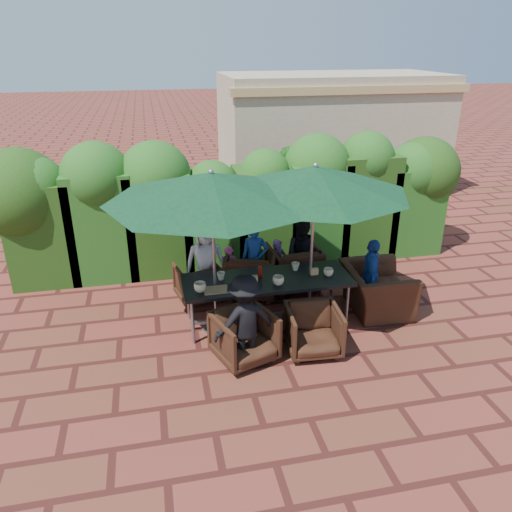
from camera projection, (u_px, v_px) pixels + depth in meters
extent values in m
plane|color=maroon|center=(267.00, 322.00, 7.77)|extent=(80.00, 80.00, 0.00)
cube|color=black|center=(267.00, 280.00, 7.48)|extent=(2.53, 0.90, 0.05)
cube|color=gray|center=(267.00, 315.00, 7.72)|extent=(2.33, 0.05, 0.05)
cylinder|color=gray|center=(193.00, 322.00, 7.09)|extent=(0.05, 0.05, 0.70)
cylinder|color=gray|center=(188.00, 299.00, 7.71)|extent=(0.05, 0.05, 0.70)
cylinder|color=gray|center=(347.00, 305.00, 7.54)|extent=(0.05, 0.05, 0.70)
cylinder|color=gray|center=(331.00, 285.00, 8.16)|extent=(0.05, 0.05, 0.70)
cylinder|color=gray|center=(217.00, 327.00, 7.60)|extent=(0.44, 0.44, 0.03)
cylinder|color=gray|center=(214.00, 256.00, 7.13)|extent=(0.04, 0.04, 2.40)
cone|color=black|center=(211.00, 186.00, 6.72)|extent=(2.96, 2.96, 0.38)
sphere|color=gray|center=(211.00, 172.00, 6.64)|extent=(0.08, 0.08, 0.08)
cylinder|color=gray|center=(308.00, 315.00, 7.94)|extent=(0.44, 0.44, 0.03)
cylinder|color=gray|center=(312.00, 246.00, 7.46)|extent=(0.04, 0.04, 2.40)
cone|color=black|center=(315.00, 179.00, 7.06)|extent=(2.75, 2.75, 0.38)
sphere|color=gray|center=(316.00, 166.00, 6.98)|extent=(0.08, 0.08, 0.08)
imported|color=black|center=(198.00, 280.00, 8.32)|extent=(0.80, 0.77, 0.70)
imported|color=black|center=(251.00, 271.00, 8.45)|extent=(1.04, 1.01, 0.86)
imported|color=black|center=(294.00, 265.00, 8.69)|extent=(0.88, 0.83, 0.86)
imported|color=black|center=(244.00, 334.00, 6.73)|extent=(0.94, 0.91, 0.77)
imported|color=black|center=(313.00, 328.00, 6.90)|extent=(0.77, 0.72, 0.74)
imported|color=black|center=(377.00, 283.00, 7.93)|extent=(0.79, 1.16, 0.98)
imported|color=silver|center=(206.00, 261.00, 8.22)|extent=(0.70, 0.44, 1.36)
imported|color=#1B4193|center=(255.00, 260.00, 8.41)|extent=(0.51, 0.45, 1.26)
imported|color=black|center=(303.00, 256.00, 8.47)|extent=(0.74, 0.62, 1.33)
imported|color=black|center=(245.00, 321.00, 6.54)|extent=(0.89, 0.52, 1.30)
imported|color=#1B4193|center=(371.00, 275.00, 7.91)|extent=(0.55, 0.78, 1.20)
imported|color=#E9529B|center=(230.00, 270.00, 8.49)|extent=(0.34, 0.29, 0.86)
imported|color=#774392|center=(278.00, 264.00, 8.65)|extent=(0.39, 0.36, 0.91)
imported|color=#287D22|center=(289.00, 185.00, 11.57)|extent=(1.74, 1.56, 1.86)
imported|color=#E9529B|center=(324.00, 180.00, 11.92)|extent=(1.07, 0.96, 1.90)
imported|color=gray|center=(353.00, 183.00, 12.01)|extent=(1.09, 1.20, 1.75)
imported|color=beige|center=(200.00, 287.00, 7.06)|extent=(0.18, 0.18, 0.14)
imported|color=beige|center=(221.00, 276.00, 7.42)|extent=(0.12, 0.12, 0.12)
imported|color=beige|center=(278.00, 280.00, 7.26)|extent=(0.17, 0.17, 0.13)
imported|color=beige|center=(295.00, 266.00, 7.73)|extent=(0.13, 0.13, 0.12)
imported|color=beige|center=(328.00, 272.00, 7.54)|extent=(0.15, 0.15, 0.12)
cylinder|color=#B20C0A|center=(261.00, 272.00, 7.50)|extent=(0.04, 0.04, 0.17)
cylinder|color=#4C230C|center=(259.00, 271.00, 7.51)|extent=(0.04, 0.04, 0.17)
cube|color=#AB7E52|center=(216.00, 290.00, 7.11)|extent=(0.35, 0.25, 0.02)
cube|color=#DCB071|center=(254.00, 279.00, 7.35)|extent=(0.12, 0.06, 0.10)
cube|color=#DCB071|center=(314.00, 271.00, 7.58)|extent=(0.12, 0.06, 0.10)
cube|color=#16360E|center=(44.00, 232.00, 8.79)|extent=(1.15, 0.95, 1.84)
sphere|color=#16360E|center=(36.00, 187.00, 8.46)|extent=(1.06, 1.06, 1.06)
cube|color=#16360E|center=(102.00, 225.00, 8.95)|extent=(1.15, 0.95, 1.97)
sphere|color=#16360E|center=(96.00, 177.00, 8.60)|extent=(1.22, 1.22, 1.22)
cube|color=#16360E|center=(159.00, 222.00, 9.16)|extent=(1.15, 0.95, 1.91)
sphere|color=#16360E|center=(155.00, 177.00, 8.82)|extent=(1.28, 1.28, 1.28)
cube|color=#16360E|center=(213.00, 225.00, 9.40)|extent=(1.15, 0.95, 1.66)
sphere|color=#16360E|center=(212.00, 187.00, 9.11)|extent=(0.98, 0.98, 0.98)
cube|color=#16360E|center=(265.00, 216.00, 9.55)|extent=(1.15, 0.95, 1.86)
sphere|color=#16360E|center=(265.00, 174.00, 9.22)|extent=(0.93, 0.93, 0.93)
cube|color=#16360E|center=(315.00, 211.00, 9.73)|extent=(1.15, 0.95, 1.94)
sphere|color=#16360E|center=(317.00, 167.00, 9.39)|extent=(1.26, 1.26, 1.26)
cube|color=#16360E|center=(363.00, 205.00, 9.90)|extent=(1.15, 0.95, 2.04)
sphere|color=#16360E|center=(367.00, 159.00, 9.54)|extent=(1.06, 1.06, 1.06)
cube|color=#16360E|center=(408.00, 209.00, 10.15)|extent=(1.15, 0.95, 1.75)
sphere|color=#16360E|center=(413.00, 171.00, 9.85)|extent=(1.13, 1.13, 1.13)
sphere|color=#16360E|center=(20.00, 194.00, 8.54)|extent=(1.60, 1.60, 1.60)
sphere|color=#16360E|center=(424.00, 172.00, 10.01)|extent=(1.40, 1.40, 1.40)
cube|color=#BFAA8E|center=(331.00, 133.00, 14.08)|extent=(6.00, 3.00, 3.20)
cube|color=#DCB071|center=(354.00, 90.00, 12.26)|extent=(6.20, 0.25, 0.20)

